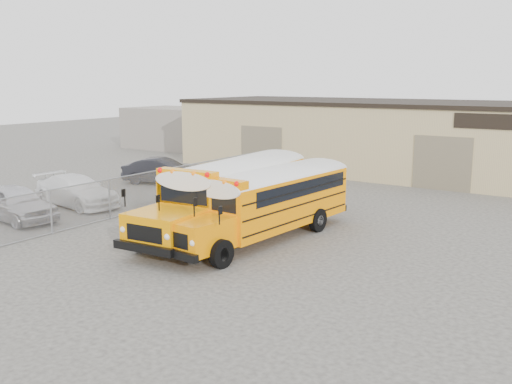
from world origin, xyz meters
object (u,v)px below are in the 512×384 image
Objects in this scene: school_bus_right at (342,178)px; car_silver at (15,203)px; tarp_bundle at (208,225)px; car_white at (77,191)px; school_bus_left at (296,169)px; car_dark at (162,171)px.

school_bus_right is 2.06× the size of car_silver.
tarp_bundle reaches higher than car_white.
school_bus_left reaches higher than tarp_bundle.
car_silver is (-9.51, -1.52, -0.05)m from tarp_bundle.
car_dark is at bearing 176.85° from school_bus_right.
car_silver is at bearing -138.97° from school_bus_right.
school_bus_left reaches higher than car_dark.
car_silver reaches higher than car_white.
school_bus_right is (2.73, -0.47, -0.10)m from school_bus_left.
school_bus_left is 13.00m from car_silver.
school_bus_right is at bearing -45.23° from car_silver.
car_dark is (-0.69, 6.73, 0.03)m from car_white.
school_bus_right is at bearing -112.19° from car_dark.
car_dark is at bearing 140.30° from tarp_bundle.
car_white is (-9.76, 1.94, -0.10)m from tarp_bundle.
car_dark is (-9.17, 0.18, -0.93)m from school_bus_left.
school_bus_right reaches higher than car_silver.
school_bus_left is 1.07× the size of school_bus_right.
car_white is (-11.21, -6.08, -0.85)m from school_bus_right.
school_bus_right reaches higher than car_white.
school_bus_right is at bearing -56.41° from car_white.
car_silver is 1.00× the size of car_dark.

